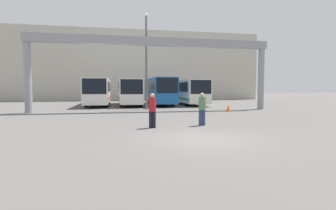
{
  "coord_description": "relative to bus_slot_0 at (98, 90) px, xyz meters",
  "views": [
    {
      "loc": [
        -3.45,
        -10.08,
        2.06
      ],
      "look_at": [
        1.93,
        17.0,
        0.3
      ],
      "focal_mm": 28.0,
      "sensor_mm": 36.0,
      "label": 1
    }
  ],
  "objects": [
    {
      "name": "pedestrian_near_left",
      "position": [
        6.8,
        -19.41,
        -0.86
      ],
      "size": [
        0.38,
        0.38,
        1.81
      ],
      "rotation": [
        0.0,
        0.0,
        6.12
      ],
      "color": "navy",
      "rests_on": "ground"
    },
    {
      "name": "pedestrian_mid_left",
      "position": [
        3.97,
        -19.76,
        -0.86
      ],
      "size": [
        0.37,
        0.37,
        1.8
      ],
      "rotation": [
        0.0,
        0.0,
        5.91
      ],
      "color": "black",
      "rests_on": "ground"
    },
    {
      "name": "lamp_post",
      "position": [
        4.99,
        -8.23,
        3.12
      ],
      "size": [
        0.36,
        0.36,
        9.14
      ],
      "color": "#595B60",
      "rests_on": "ground"
    },
    {
      "name": "bus_slot_1",
      "position": [
        3.72,
        -0.92,
        -0.03
      ],
      "size": [
        2.52,
        10.5,
        3.1
      ],
      "color": "silver",
      "rests_on": "ground"
    },
    {
      "name": "bus_slot_2",
      "position": [
        7.43,
        -1.0,
        0.07
      ],
      "size": [
        2.56,
        10.35,
        3.28
      ],
      "color": "#1959A5",
      "rests_on": "ground"
    },
    {
      "name": "ground_plane",
      "position": [
        5.57,
        -23.15,
        -1.82
      ],
      "size": [
        200.0,
        200.0,
        0.0
      ],
      "primitive_type": "plane",
      "color": "#514F4C"
    },
    {
      "name": "bus_slot_0",
      "position": [
        0.0,
        0.0,
        0.0
      ],
      "size": [
        2.61,
        12.34,
        3.15
      ],
      "color": "silver",
      "rests_on": "ground"
    },
    {
      "name": "bus_slot_3",
      "position": [
        11.15,
        -0.89,
        -0.05
      ],
      "size": [
        2.57,
        10.56,
        3.07
      ],
      "color": "silver",
      "rests_on": "ground"
    },
    {
      "name": "overhead_gantry",
      "position": [
        5.57,
        -9.58,
        3.58
      ],
      "size": [
        21.85,
        0.8,
        6.61
      ],
      "color": "gray",
      "rests_on": "ground"
    },
    {
      "name": "traffic_cone",
      "position": [
        11.84,
        -11.69,
        -1.51
      ],
      "size": [
        0.4,
        0.4,
        0.62
      ],
      "color": "orange",
      "rests_on": "ground"
    },
    {
      "name": "building_backdrop",
      "position": [
        5.57,
        18.22,
        4.25
      ],
      "size": [
        45.09,
        12.0,
        12.14
      ],
      "color": "#B7B2A3",
      "rests_on": "ground"
    }
  ]
}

